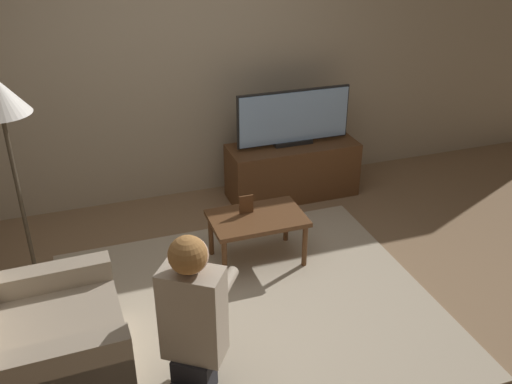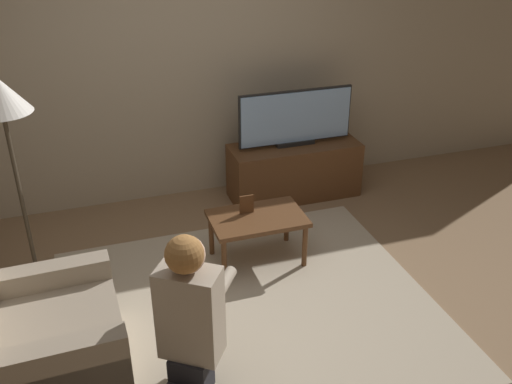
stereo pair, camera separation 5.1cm
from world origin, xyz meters
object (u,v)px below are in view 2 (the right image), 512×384
(tv, at_px, (296,118))
(person_kneeling, at_px, (189,316))
(coffee_table, at_px, (257,222))
(floor_lamp, at_px, (2,110))
(armchair, at_px, (41,342))

(tv, xyz_separation_m, person_kneeling, (-1.45, -2.08, -0.25))
(coffee_table, height_order, floor_lamp, floor_lamp)
(floor_lamp, distance_m, person_kneeling, 1.86)
(coffee_table, relative_size, floor_lamp, 0.46)
(tv, distance_m, floor_lamp, 2.48)
(tv, height_order, floor_lamp, floor_lamp)
(coffee_table, bearing_deg, armchair, -154.41)
(armchair, bearing_deg, person_kneeling, -116.59)
(person_kneeling, bearing_deg, floor_lamp, -23.73)
(coffee_table, height_order, armchair, armchair)
(floor_lamp, relative_size, armchair, 1.70)
(tv, bearing_deg, armchair, -142.86)
(coffee_table, distance_m, person_kneeling, 1.38)
(tv, bearing_deg, person_kneeling, -124.79)
(tv, relative_size, armchair, 1.17)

